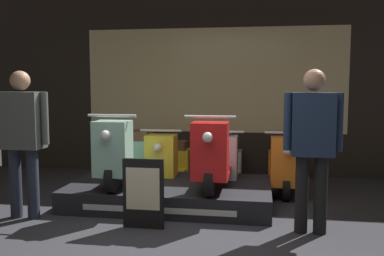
{
  "coord_description": "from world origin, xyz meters",
  "views": [
    {
      "loc": [
        0.77,
        -3.67,
        1.49
      ],
      "look_at": [
        -0.13,
        1.91,
        0.91
      ],
      "focal_mm": 40.0,
      "sensor_mm": 36.0,
      "label": 1
    }
  ],
  "objects_px": {
    "scooter_backrow_2": "(284,165)",
    "scooter_backrow_1": "(225,163)",
    "scooter_display_right": "(215,156)",
    "person_left_browsing": "(22,131)",
    "price_sign_board": "(143,193)",
    "scooter_display_left": "(127,153)",
    "scooter_backrow_0": "(170,162)",
    "person_right_browsing": "(313,139)"
  },
  "relations": [
    {
      "from": "scooter_display_right",
      "to": "person_left_browsing",
      "type": "bearing_deg",
      "value": -158.71
    },
    {
      "from": "scooter_display_left",
      "to": "person_right_browsing",
      "type": "relative_size",
      "value": 0.95
    },
    {
      "from": "scooter_display_left",
      "to": "person_left_browsing",
      "type": "distance_m",
      "value": 1.28
    },
    {
      "from": "scooter_backrow_0",
      "to": "person_left_browsing",
      "type": "xyz_separation_m",
      "value": [
        -1.28,
        -1.73,
        0.61
      ]
    },
    {
      "from": "scooter_display_right",
      "to": "person_right_browsing",
      "type": "bearing_deg",
      "value": -37.23
    },
    {
      "from": "scooter_display_right",
      "to": "scooter_backrow_1",
      "type": "distance_m",
      "value": 0.97
    },
    {
      "from": "price_sign_board",
      "to": "scooter_backrow_0",
      "type": "bearing_deg",
      "value": 93.82
    },
    {
      "from": "scooter_display_right",
      "to": "scooter_backrow_0",
      "type": "xyz_separation_m",
      "value": [
        -0.77,
        0.93,
        -0.26
      ]
    },
    {
      "from": "scooter_display_right",
      "to": "price_sign_board",
      "type": "height_order",
      "value": "scooter_display_right"
    },
    {
      "from": "scooter_display_left",
      "to": "scooter_backrow_2",
      "type": "bearing_deg",
      "value": 25.2
    },
    {
      "from": "scooter_display_left",
      "to": "scooter_backrow_1",
      "type": "xyz_separation_m",
      "value": [
        1.16,
        0.93,
        -0.26
      ]
    },
    {
      "from": "scooter_display_left",
      "to": "person_left_browsing",
      "type": "height_order",
      "value": "person_left_browsing"
    },
    {
      "from": "scooter_backrow_0",
      "to": "scooter_backrow_1",
      "type": "height_order",
      "value": "same"
    },
    {
      "from": "scooter_backrow_2",
      "to": "person_left_browsing",
      "type": "xyz_separation_m",
      "value": [
        -2.92,
        -1.73,
        0.61
      ]
    },
    {
      "from": "scooter_display_right",
      "to": "scooter_backrow_0",
      "type": "relative_size",
      "value": 1.0
    },
    {
      "from": "scooter_backrow_2",
      "to": "person_right_browsing",
      "type": "height_order",
      "value": "person_right_browsing"
    },
    {
      "from": "scooter_display_right",
      "to": "scooter_backrow_1",
      "type": "relative_size",
      "value": 1.0
    },
    {
      "from": "person_right_browsing",
      "to": "price_sign_board",
      "type": "height_order",
      "value": "person_right_browsing"
    },
    {
      "from": "person_right_browsing",
      "to": "scooter_display_right",
      "type": "bearing_deg",
      "value": 142.77
    },
    {
      "from": "scooter_backrow_1",
      "to": "person_left_browsing",
      "type": "xyz_separation_m",
      "value": [
        -2.1,
        -1.73,
        0.61
      ]
    },
    {
      "from": "person_right_browsing",
      "to": "scooter_backrow_1",
      "type": "bearing_deg",
      "value": 119.96
    },
    {
      "from": "scooter_backrow_2",
      "to": "scooter_display_right",
      "type": "bearing_deg",
      "value": -133.08
    },
    {
      "from": "scooter_backrow_0",
      "to": "scooter_backrow_2",
      "type": "distance_m",
      "value": 1.64
    },
    {
      "from": "person_left_browsing",
      "to": "person_right_browsing",
      "type": "distance_m",
      "value": 3.09
    },
    {
      "from": "scooter_backrow_1",
      "to": "scooter_display_right",
      "type": "bearing_deg",
      "value": -93.23
    },
    {
      "from": "person_right_browsing",
      "to": "price_sign_board",
      "type": "relative_size",
      "value": 2.24
    },
    {
      "from": "scooter_display_right",
      "to": "price_sign_board",
      "type": "xyz_separation_m",
      "value": [
        -0.64,
        -0.93,
        -0.25
      ]
    },
    {
      "from": "person_right_browsing",
      "to": "price_sign_board",
      "type": "xyz_separation_m",
      "value": [
        -1.69,
        -0.13,
        -0.59
      ]
    },
    {
      "from": "scooter_backrow_1",
      "to": "price_sign_board",
      "type": "distance_m",
      "value": 1.99
    },
    {
      "from": "scooter_display_left",
      "to": "scooter_backrow_1",
      "type": "bearing_deg",
      "value": 38.74
    },
    {
      "from": "scooter_display_right",
      "to": "person_left_browsing",
      "type": "relative_size",
      "value": 0.95
    },
    {
      "from": "scooter_display_right",
      "to": "scooter_backrow_0",
      "type": "height_order",
      "value": "scooter_display_right"
    },
    {
      "from": "scooter_backrow_1",
      "to": "scooter_backrow_2",
      "type": "distance_m",
      "value": 0.82
    },
    {
      "from": "scooter_display_left",
      "to": "person_left_browsing",
      "type": "bearing_deg",
      "value": -139.63
    },
    {
      "from": "price_sign_board",
      "to": "scooter_backrow_1",
      "type": "bearing_deg",
      "value": 69.55
    },
    {
      "from": "scooter_backrow_2",
      "to": "scooter_backrow_1",
      "type": "bearing_deg",
      "value": 180.0
    },
    {
      "from": "scooter_backrow_1",
      "to": "scooter_display_left",
      "type": "bearing_deg",
      "value": -141.26
    },
    {
      "from": "scooter_backrow_0",
      "to": "scooter_backrow_1",
      "type": "distance_m",
      "value": 0.82
    },
    {
      "from": "scooter_display_right",
      "to": "scooter_backrow_2",
      "type": "distance_m",
      "value": 1.3
    },
    {
      "from": "person_right_browsing",
      "to": "price_sign_board",
      "type": "bearing_deg",
      "value": -175.51
    },
    {
      "from": "scooter_backrow_0",
      "to": "price_sign_board",
      "type": "distance_m",
      "value": 1.86
    },
    {
      "from": "scooter_display_left",
      "to": "scooter_backrow_2",
      "type": "height_order",
      "value": "scooter_display_left"
    }
  ]
}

